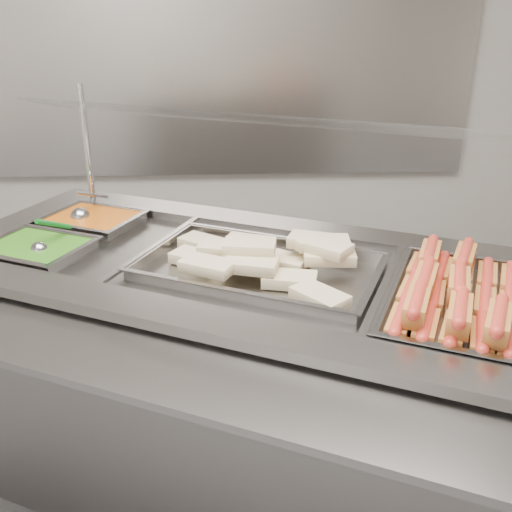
{
  "coord_description": "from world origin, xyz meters",
  "views": [
    {
      "loc": [
        0.02,
        -1.11,
        1.57
      ],
      "look_at": [
        0.09,
        0.41,
        0.91
      ],
      "focal_mm": 40.0,
      "sensor_mm": 36.0,
      "label": 1
    }
  ],
  "objects_px": {
    "sneeze_guard": "(268,125)",
    "pan_wraps": "(259,272)",
    "steam_counter": "(242,384)",
    "ladle": "(81,216)",
    "pan_hotdogs": "(457,311)",
    "serving_spoon": "(42,245)"
  },
  "relations": [
    {
      "from": "steam_counter",
      "to": "pan_wraps",
      "type": "height_order",
      "value": "pan_wraps"
    },
    {
      "from": "sneeze_guard",
      "to": "serving_spoon",
      "type": "height_order",
      "value": "sneeze_guard"
    },
    {
      "from": "steam_counter",
      "to": "ladle",
      "type": "bearing_deg",
      "value": 144.25
    },
    {
      "from": "pan_hotdogs",
      "to": "serving_spoon",
      "type": "bearing_deg",
      "value": 161.94
    },
    {
      "from": "ladle",
      "to": "pan_wraps",
      "type": "bearing_deg",
      "value": -34.89
    },
    {
      "from": "steam_counter",
      "to": "pan_wraps",
      "type": "distance_m",
      "value": 0.42
    },
    {
      "from": "pan_hotdogs",
      "to": "serving_spoon",
      "type": "height_order",
      "value": "serving_spoon"
    },
    {
      "from": "sneeze_guard",
      "to": "ladle",
      "type": "distance_m",
      "value": 0.77
    },
    {
      "from": "steam_counter",
      "to": "sneeze_guard",
      "type": "height_order",
      "value": "sneeze_guard"
    },
    {
      "from": "ladle",
      "to": "serving_spoon",
      "type": "relative_size",
      "value": 1.09
    },
    {
      "from": "serving_spoon",
      "to": "ladle",
      "type": "bearing_deg",
      "value": 79.06
    },
    {
      "from": "sneeze_guard",
      "to": "ladle",
      "type": "xyz_separation_m",
      "value": [
        -0.65,
        0.21,
        -0.35
      ]
    },
    {
      "from": "ladle",
      "to": "serving_spoon",
      "type": "distance_m",
      "value": 0.29
    },
    {
      "from": "sneeze_guard",
      "to": "pan_wraps",
      "type": "xyz_separation_m",
      "value": [
        -0.04,
        -0.22,
        -0.39
      ]
    },
    {
      "from": "sneeze_guard",
      "to": "pan_hotdogs",
      "type": "distance_m",
      "value": 0.77
    },
    {
      "from": "steam_counter",
      "to": "sneeze_guard",
      "type": "xyz_separation_m",
      "value": [
        0.09,
        0.2,
        0.8
      ]
    },
    {
      "from": "pan_wraps",
      "to": "ladle",
      "type": "relative_size",
      "value": 4.17
    },
    {
      "from": "pan_hotdogs",
      "to": "serving_spoon",
      "type": "distance_m",
      "value": 1.23
    },
    {
      "from": "steam_counter",
      "to": "ladle",
      "type": "height_order",
      "value": "ladle"
    },
    {
      "from": "ladle",
      "to": "serving_spoon",
      "type": "height_order",
      "value": "same"
    },
    {
      "from": "steam_counter",
      "to": "ladle",
      "type": "relative_size",
      "value": 10.91
    },
    {
      "from": "steam_counter",
      "to": "ladle",
      "type": "distance_m",
      "value": 0.82
    }
  ]
}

